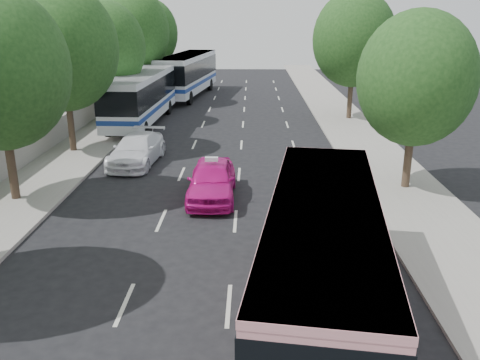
{
  "coord_description": "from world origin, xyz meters",
  "views": [
    {
      "loc": [
        1.59,
        -14.26,
        7.72
      ],
      "look_at": [
        1.18,
        4.26,
        1.6
      ],
      "focal_mm": 38.0,
      "sensor_mm": 36.0,
      "label": 1
    }
  ],
  "objects_px": {
    "white_pickup": "(137,150)",
    "tour_coach_front": "(141,94)",
    "pink_taxi": "(212,180)",
    "pink_bus": "(323,250)",
    "tour_coach_rear": "(188,71)"
  },
  "relations": [
    {
      "from": "pink_taxi",
      "to": "tour_coach_front",
      "type": "bearing_deg",
      "value": 111.54
    },
    {
      "from": "pink_bus",
      "to": "tour_coach_front",
      "type": "distance_m",
      "value": 26.48
    },
    {
      "from": "pink_taxi",
      "to": "pink_bus",
      "type": "bearing_deg",
      "value": -69.75
    },
    {
      "from": "pink_bus",
      "to": "white_pickup",
      "type": "xyz_separation_m",
      "value": [
        -7.91,
        14.53,
        -1.31
      ]
    },
    {
      "from": "pink_taxi",
      "to": "tour_coach_rear",
      "type": "xyz_separation_m",
      "value": [
        -4.41,
        28.33,
        1.55
      ]
    },
    {
      "from": "pink_taxi",
      "to": "white_pickup",
      "type": "distance_m",
      "value": 6.87
    },
    {
      "from": "pink_bus",
      "to": "white_pickup",
      "type": "bearing_deg",
      "value": 126.5
    },
    {
      "from": "tour_coach_front",
      "to": "white_pickup",
      "type": "bearing_deg",
      "value": -77.81
    },
    {
      "from": "pink_bus",
      "to": "pink_taxi",
      "type": "bearing_deg",
      "value": 118.65
    },
    {
      "from": "pink_bus",
      "to": "tour_coach_front",
      "type": "height_order",
      "value": "tour_coach_front"
    },
    {
      "from": "pink_taxi",
      "to": "white_pickup",
      "type": "relative_size",
      "value": 0.92
    },
    {
      "from": "tour_coach_rear",
      "to": "pink_taxi",
      "type": "bearing_deg",
      "value": -73.92
    },
    {
      "from": "white_pickup",
      "to": "tour_coach_front",
      "type": "relative_size",
      "value": 0.43
    },
    {
      "from": "tour_coach_rear",
      "to": "white_pickup",
      "type": "bearing_deg",
      "value": -82.76
    },
    {
      "from": "white_pickup",
      "to": "tour_coach_rear",
      "type": "bearing_deg",
      "value": 94.6
    }
  ]
}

